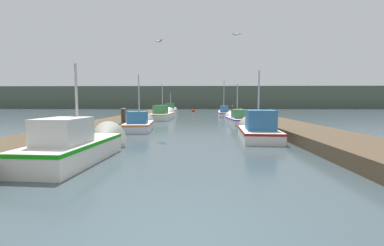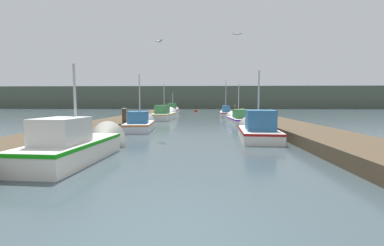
% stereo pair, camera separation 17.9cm
% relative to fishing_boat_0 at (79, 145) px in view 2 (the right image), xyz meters
% --- Properties ---
extents(ground_plane, '(200.00, 200.00, 0.00)m').
position_rel_fishing_boat_0_xyz_m(ground_plane, '(3.48, -4.65, -0.47)').
color(ground_plane, '#38474C').
extents(dock_left, '(2.84, 40.00, 0.49)m').
position_rel_fishing_boat_0_xyz_m(dock_left, '(-2.35, 11.35, -0.22)').
color(dock_left, '#4C3D2B').
rests_on(dock_left, ground_plane).
extents(dock_right, '(2.84, 40.00, 0.49)m').
position_rel_fishing_boat_0_xyz_m(dock_right, '(9.32, 11.35, -0.22)').
color(dock_right, '#4C3D2B').
rests_on(dock_right, ground_plane).
extents(distant_shore_ridge, '(120.00, 16.00, 5.32)m').
position_rel_fishing_boat_0_xyz_m(distant_shore_ridge, '(3.48, 60.14, 2.19)').
color(distant_shore_ridge, '#4C5647').
rests_on(distant_shore_ridge, ground_plane).
extents(fishing_boat_0, '(1.80, 4.71, 3.44)m').
position_rel_fishing_boat_0_xyz_m(fishing_boat_0, '(0.00, 0.00, 0.00)').
color(fishing_boat_0, silver).
rests_on(fishing_boat_0, ground_plane).
extents(fishing_boat_1, '(2.01, 4.66, 3.90)m').
position_rel_fishing_boat_0_xyz_m(fishing_boat_1, '(6.78, 4.91, -0.04)').
color(fishing_boat_1, silver).
rests_on(fishing_boat_1, ground_plane).
extents(fishing_boat_2, '(1.95, 4.63, 4.02)m').
position_rel_fishing_boat_0_xyz_m(fishing_boat_2, '(-0.01, 8.52, -0.09)').
color(fishing_boat_2, silver).
rests_on(fishing_boat_2, ground_plane).
extents(fishing_boat_3, '(1.70, 5.38, 3.69)m').
position_rel_fishing_boat_0_xyz_m(fishing_boat_3, '(7.03, 13.79, -0.10)').
color(fishing_boat_3, silver).
rests_on(fishing_boat_3, ground_plane).
extents(fishing_boat_4, '(2.16, 6.00, 4.06)m').
position_rel_fishing_boat_0_xyz_m(fishing_boat_4, '(0.19, 18.29, -0.03)').
color(fishing_boat_4, silver).
rests_on(fishing_boat_4, ground_plane).
extents(fishing_boat_5, '(1.57, 5.41, 4.67)m').
position_rel_fishing_boat_0_xyz_m(fishing_boat_5, '(6.83, 22.78, -0.05)').
color(fishing_boat_5, silver).
rests_on(fishing_boat_5, ground_plane).
extents(fishing_boat_6, '(1.47, 5.84, 3.31)m').
position_rel_fishing_boat_0_xyz_m(fishing_boat_6, '(-0.03, 27.34, 0.05)').
color(fishing_boat_6, silver).
rests_on(fishing_boat_6, ground_plane).
extents(mooring_piling_0, '(0.30, 0.30, 1.27)m').
position_rel_fishing_boat_0_xyz_m(mooring_piling_0, '(8.12, 24.33, 0.17)').
color(mooring_piling_0, '#473523').
rests_on(mooring_piling_0, ground_plane).
extents(mooring_piling_1, '(0.33, 0.33, 1.41)m').
position_rel_fishing_boat_0_xyz_m(mooring_piling_1, '(-1.04, 8.33, 0.24)').
color(mooring_piling_1, '#473523').
rests_on(mooring_piling_1, ground_plane).
extents(mooring_piling_2, '(0.33, 0.33, 1.13)m').
position_rel_fishing_boat_0_xyz_m(mooring_piling_2, '(-0.98, 24.92, 0.10)').
color(mooring_piling_2, '#473523').
rests_on(mooring_piling_2, ground_plane).
extents(mooring_piling_3, '(0.29, 0.29, 1.11)m').
position_rel_fishing_boat_0_xyz_m(mooring_piling_3, '(8.13, 18.55, 0.09)').
color(mooring_piling_3, '#473523').
rests_on(mooring_piling_3, ground_plane).
extents(channel_buoy, '(0.60, 0.60, 1.10)m').
position_rel_fishing_boat_0_xyz_m(channel_buoy, '(2.93, 35.86, -0.30)').
color(channel_buoy, red).
rests_on(channel_buoy, ground_plane).
extents(seagull_lead, '(0.48, 0.47, 0.12)m').
position_rel_fishing_boat_0_xyz_m(seagull_lead, '(1.71, 5.74, 4.54)').
color(seagull_lead, white).
extents(seagull_1, '(0.55, 0.28, 0.12)m').
position_rel_fishing_boat_0_xyz_m(seagull_1, '(5.98, 7.02, 5.19)').
color(seagull_1, white).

